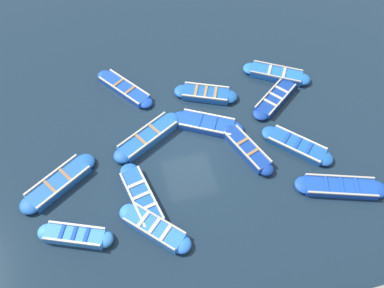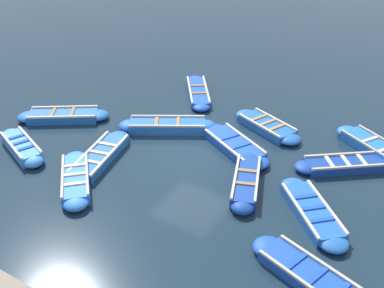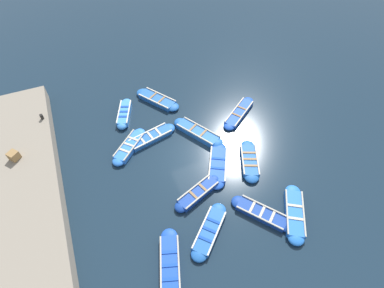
# 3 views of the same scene
# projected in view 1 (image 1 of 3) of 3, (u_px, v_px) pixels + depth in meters

# --- Properties ---
(ground_plane) EXTENTS (120.00, 120.00, 0.00)m
(ground_plane) POSITION_uv_depth(u_px,v_px,m) (189.00, 148.00, 17.35)
(ground_plane) COLOR #162838
(boat_near_quay) EXTENTS (2.03, 3.97, 0.37)m
(boat_near_quay) POSITION_uv_depth(u_px,v_px,m) (340.00, 187.00, 15.96)
(boat_near_quay) COLOR #1947B7
(boat_near_quay) RESTS_ON ground
(boat_inner_gap) EXTENTS (2.55, 3.57, 0.36)m
(boat_inner_gap) POSITION_uv_depth(u_px,v_px,m) (207.00, 124.00, 18.01)
(boat_inner_gap) COLOR #1947B7
(boat_inner_gap) RESTS_ON ground
(boat_drifting) EXTENTS (2.83, 3.61, 0.40)m
(boat_drifting) POSITION_uv_depth(u_px,v_px,m) (59.00, 183.00, 16.07)
(boat_drifting) COLOR #1E59AD
(boat_drifting) RESTS_ON ground
(boat_outer_right) EXTENTS (3.12, 3.00, 0.36)m
(boat_outer_right) POSITION_uv_depth(u_px,v_px,m) (297.00, 145.00, 17.26)
(boat_outer_right) COLOR #1E59AD
(boat_outer_right) RESTS_ON ground
(boat_far_corner) EXTENTS (2.80, 3.30, 0.36)m
(boat_far_corner) POSITION_uv_depth(u_px,v_px,m) (275.00, 98.00, 19.03)
(boat_far_corner) COLOR navy
(boat_far_corner) RESTS_ON ground
(boat_mid_row) EXTENTS (3.79, 1.62, 0.36)m
(boat_mid_row) POSITION_uv_depth(u_px,v_px,m) (142.00, 197.00, 15.67)
(boat_mid_row) COLOR #1E59AD
(boat_mid_row) RESTS_ON ground
(boat_centre) EXTENTS (3.53, 2.83, 0.36)m
(boat_centre) POSITION_uv_depth(u_px,v_px,m) (124.00, 89.00, 19.43)
(boat_centre) COLOR #1947B7
(boat_centre) RESTS_ON ground
(boat_alongside) EXTENTS (2.13, 3.36, 0.39)m
(boat_alongside) POSITION_uv_depth(u_px,v_px,m) (206.00, 94.00, 19.19)
(boat_alongside) COLOR #1E59AD
(boat_alongside) RESTS_ON ground
(boat_outer_left) EXTENTS (2.68, 3.75, 0.44)m
(boat_outer_left) POSITION_uv_depth(u_px,v_px,m) (148.00, 137.00, 17.51)
(boat_outer_left) COLOR #1E59AD
(boat_outer_left) RESTS_ON ground
(boat_stern_in) EXTENTS (3.36, 1.83, 0.41)m
(boat_stern_in) POSITION_uv_depth(u_px,v_px,m) (247.00, 149.00, 17.11)
(boat_stern_in) COLOR navy
(boat_stern_in) RESTS_ON ground
(boat_broadside) EXTENTS (2.95, 2.87, 0.42)m
(boat_broadside) POSITION_uv_depth(u_px,v_px,m) (155.00, 228.00, 14.83)
(boat_broadside) COLOR blue
(boat_broadside) RESTS_ON ground
(boat_bow_out) EXTENTS (2.64, 3.55, 0.40)m
(boat_bow_out) POSITION_uv_depth(u_px,v_px,m) (276.00, 74.00, 20.05)
(boat_bow_out) COLOR blue
(boat_bow_out) RESTS_ON ground
(boat_end_of_row) EXTENTS (1.78, 3.09, 0.45)m
(boat_end_of_row) POSITION_uv_depth(u_px,v_px,m) (75.00, 236.00, 14.62)
(boat_end_of_row) COLOR #3884E0
(boat_end_of_row) RESTS_ON ground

